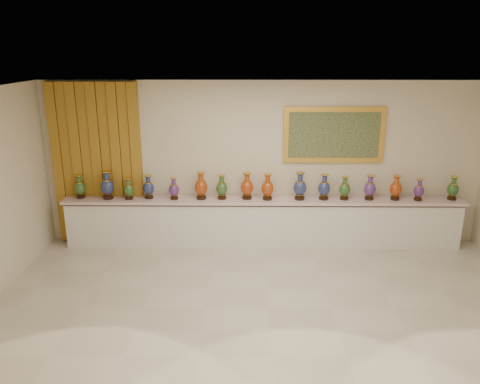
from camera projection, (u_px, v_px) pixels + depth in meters
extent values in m
plane|color=beige|center=(268.00, 308.00, 6.63)|extent=(8.00, 8.00, 0.00)
plane|color=beige|center=(263.00, 164.00, 8.57)|extent=(8.00, 0.00, 8.00)
plane|color=white|center=(272.00, 93.00, 5.74)|extent=(8.00, 8.00, 0.00)
cube|color=#BC8128|center=(98.00, 164.00, 8.55)|extent=(1.64, 0.14, 2.95)
cube|color=gold|center=(334.00, 135.00, 8.36)|extent=(1.80, 0.06, 1.00)
cube|color=#1B3018|center=(334.00, 135.00, 8.33)|extent=(1.62, 0.02, 0.82)
cube|color=white|center=(263.00, 224.00, 8.68)|extent=(7.20, 0.42, 0.81)
cube|color=beige|center=(263.00, 200.00, 8.52)|extent=(7.28, 0.48, 0.05)
cylinder|color=black|center=(81.00, 197.00, 8.56)|extent=(0.15, 0.15, 0.04)
cone|color=gold|center=(81.00, 194.00, 8.55)|extent=(0.13, 0.13, 0.03)
ellipsoid|color=black|center=(80.00, 188.00, 8.51)|extent=(0.24, 0.24, 0.25)
cylinder|color=gold|center=(79.00, 182.00, 8.48)|extent=(0.14, 0.14, 0.01)
cylinder|color=black|center=(79.00, 179.00, 8.47)|extent=(0.08, 0.08, 0.09)
cone|color=black|center=(79.00, 176.00, 8.45)|extent=(0.14, 0.14, 0.03)
cylinder|color=gold|center=(79.00, 175.00, 8.44)|extent=(0.14, 0.14, 0.01)
cylinder|color=black|center=(108.00, 197.00, 8.52)|extent=(0.18, 0.18, 0.05)
cone|color=gold|center=(108.00, 194.00, 8.51)|extent=(0.16, 0.16, 0.03)
ellipsoid|color=#090E3A|center=(107.00, 187.00, 8.47)|extent=(0.26, 0.26, 0.30)
cylinder|color=gold|center=(107.00, 180.00, 8.43)|extent=(0.16, 0.16, 0.01)
cylinder|color=#090E3A|center=(106.00, 177.00, 8.41)|extent=(0.10, 0.10, 0.11)
cone|color=#090E3A|center=(106.00, 173.00, 8.39)|extent=(0.16, 0.16, 0.04)
cylinder|color=gold|center=(106.00, 171.00, 8.38)|extent=(0.17, 0.17, 0.01)
cylinder|color=black|center=(129.00, 198.00, 8.50)|extent=(0.14, 0.14, 0.04)
cone|color=gold|center=(129.00, 196.00, 8.49)|extent=(0.12, 0.12, 0.03)
ellipsoid|color=black|center=(129.00, 190.00, 8.46)|extent=(0.23, 0.23, 0.23)
cylinder|color=gold|center=(128.00, 185.00, 8.43)|extent=(0.12, 0.12, 0.01)
cylinder|color=black|center=(128.00, 182.00, 8.41)|extent=(0.07, 0.07, 0.08)
cone|color=black|center=(128.00, 179.00, 8.40)|extent=(0.12, 0.12, 0.03)
cylinder|color=gold|center=(128.00, 179.00, 8.39)|extent=(0.13, 0.13, 0.01)
cylinder|color=black|center=(149.00, 197.00, 8.55)|extent=(0.15, 0.15, 0.04)
cone|color=gold|center=(149.00, 195.00, 8.54)|extent=(0.13, 0.13, 0.03)
ellipsoid|color=#090E3A|center=(149.00, 188.00, 8.50)|extent=(0.26, 0.26, 0.25)
cylinder|color=gold|center=(148.00, 183.00, 8.47)|extent=(0.14, 0.14, 0.01)
cylinder|color=#090E3A|center=(148.00, 180.00, 8.45)|extent=(0.08, 0.08, 0.09)
cone|color=#090E3A|center=(148.00, 176.00, 8.43)|extent=(0.14, 0.14, 0.03)
cylinder|color=gold|center=(148.00, 175.00, 8.43)|extent=(0.14, 0.14, 0.01)
cylinder|color=black|center=(174.00, 198.00, 8.50)|extent=(0.14, 0.14, 0.04)
cone|color=gold|center=(174.00, 196.00, 8.49)|extent=(0.12, 0.12, 0.03)
ellipsoid|color=#291250|center=(174.00, 190.00, 8.45)|extent=(0.25, 0.25, 0.23)
cylinder|color=gold|center=(174.00, 185.00, 8.42)|extent=(0.13, 0.13, 0.01)
cylinder|color=#291250|center=(174.00, 182.00, 8.41)|extent=(0.07, 0.07, 0.08)
cone|color=#291250|center=(173.00, 179.00, 8.39)|extent=(0.13, 0.13, 0.03)
cylinder|color=gold|center=(173.00, 178.00, 8.39)|extent=(0.13, 0.13, 0.01)
cylinder|color=black|center=(201.00, 197.00, 8.51)|extent=(0.18, 0.18, 0.05)
cone|color=gold|center=(201.00, 195.00, 8.50)|extent=(0.15, 0.15, 0.03)
ellipsoid|color=#850802|center=(201.00, 187.00, 8.46)|extent=(0.25, 0.25, 0.29)
cylinder|color=gold|center=(201.00, 181.00, 8.42)|extent=(0.16, 0.16, 0.01)
cylinder|color=#850802|center=(201.00, 177.00, 8.40)|extent=(0.09, 0.09, 0.11)
cone|color=#850802|center=(201.00, 174.00, 8.38)|extent=(0.16, 0.16, 0.04)
cylinder|color=gold|center=(201.00, 172.00, 8.38)|extent=(0.16, 0.16, 0.01)
cylinder|color=black|center=(222.00, 197.00, 8.52)|extent=(0.16, 0.16, 0.04)
cone|color=gold|center=(222.00, 195.00, 8.51)|extent=(0.14, 0.14, 0.03)
ellipsoid|color=black|center=(222.00, 188.00, 8.47)|extent=(0.26, 0.26, 0.26)
cylinder|color=gold|center=(222.00, 183.00, 8.44)|extent=(0.14, 0.14, 0.01)
cylinder|color=black|center=(222.00, 180.00, 8.42)|extent=(0.08, 0.08, 0.09)
cone|color=black|center=(222.00, 176.00, 8.40)|extent=(0.14, 0.14, 0.03)
cylinder|color=gold|center=(222.00, 175.00, 8.40)|extent=(0.15, 0.15, 0.01)
cylinder|color=black|center=(247.00, 197.00, 8.52)|extent=(0.17, 0.17, 0.05)
cone|color=gold|center=(247.00, 195.00, 8.50)|extent=(0.15, 0.15, 0.03)
ellipsoid|color=#850802|center=(247.00, 187.00, 8.46)|extent=(0.27, 0.27, 0.28)
cylinder|color=gold|center=(247.00, 181.00, 8.43)|extent=(0.16, 0.16, 0.01)
cylinder|color=#850802|center=(247.00, 178.00, 8.41)|extent=(0.09, 0.09, 0.10)
cone|color=#850802|center=(247.00, 174.00, 8.39)|extent=(0.16, 0.16, 0.04)
cylinder|color=gold|center=(247.00, 173.00, 8.38)|extent=(0.16, 0.16, 0.01)
cylinder|color=black|center=(267.00, 198.00, 8.48)|extent=(0.17, 0.17, 0.05)
cone|color=gold|center=(267.00, 195.00, 8.46)|extent=(0.15, 0.15, 0.03)
ellipsoid|color=#850802|center=(268.00, 188.00, 8.42)|extent=(0.23, 0.23, 0.28)
cylinder|color=gold|center=(268.00, 182.00, 8.39)|extent=(0.15, 0.15, 0.01)
cylinder|color=#850802|center=(268.00, 179.00, 8.37)|extent=(0.09, 0.09, 0.10)
cone|color=#850802|center=(268.00, 175.00, 8.35)|extent=(0.15, 0.15, 0.04)
cylinder|color=gold|center=(268.00, 174.00, 8.35)|extent=(0.16, 0.16, 0.01)
cylinder|color=black|center=(300.00, 198.00, 8.48)|extent=(0.18, 0.18, 0.05)
cone|color=gold|center=(300.00, 195.00, 8.47)|extent=(0.16, 0.16, 0.03)
ellipsoid|color=#090E3A|center=(300.00, 188.00, 8.42)|extent=(0.28, 0.28, 0.29)
cylinder|color=gold|center=(300.00, 181.00, 8.39)|extent=(0.16, 0.16, 0.01)
cylinder|color=#090E3A|center=(300.00, 178.00, 8.37)|extent=(0.09, 0.09, 0.11)
cone|color=#090E3A|center=(300.00, 174.00, 8.35)|extent=(0.16, 0.16, 0.04)
cylinder|color=gold|center=(301.00, 173.00, 8.34)|extent=(0.16, 0.16, 0.01)
cylinder|color=black|center=(324.00, 198.00, 8.49)|extent=(0.17, 0.17, 0.05)
cone|color=gold|center=(324.00, 195.00, 8.47)|extent=(0.14, 0.14, 0.03)
ellipsoid|color=#090E3A|center=(324.00, 188.00, 8.44)|extent=(0.28, 0.28, 0.27)
cylinder|color=gold|center=(324.00, 182.00, 8.40)|extent=(0.15, 0.15, 0.01)
cylinder|color=#090E3A|center=(325.00, 179.00, 8.38)|extent=(0.09, 0.09, 0.10)
cone|color=#090E3A|center=(325.00, 176.00, 8.36)|extent=(0.15, 0.15, 0.04)
cylinder|color=gold|center=(325.00, 175.00, 8.36)|extent=(0.15, 0.15, 0.01)
cylinder|color=black|center=(344.00, 198.00, 8.49)|extent=(0.15, 0.15, 0.04)
cone|color=gold|center=(344.00, 196.00, 8.47)|extent=(0.13, 0.13, 0.03)
ellipsoid|color=black|center=(345.00, 189.00, 8.44)|extent=(0.25, 0.25, 0.25)
cylinder|color=gold|center=(345.00, 184.00, 8.41)|extent=(0.14, 0.14, 0.01)
cylinder|color=black|center=(345.00, 181.00, 8.39)|extent=(0.08, 0.08, 0.09)
cone|color=black|center=(345.00, 178.00, 8.37)|extent=(0.14, 0.14, 0.03)
cylinder|color=gold|center=(346.00, 177.00, 8.37)|extent=(0.14, 0.14, 0.01)
cylinder|color=black|center=(369.00, 198.00, 8.48)|extent=(0.16, 0.16, 0.05)
cone|color=gold|center=(369.00, 196.00, 8.47)|extent=(0.14, 0.14, 0.03)
ellipsoid|color=#291250|center=(370.00, 189.00, 8.43)|extent=(0.27, 0.27, 0.26)
cylinder|color=gold|center=(370.00, 183.00, 8.40)|extent=(0.14, 0.14, 0.01)
cylinder|color=#291250|center=(371.00, 180.00, 8.38)|extent=(0.08, 0.08, 0.10)
cone|color=#291250|center=(371.00, 176.00, 8.36)|extent=(0.14, 0.14, 0.04)
cylinder|color=gold|center=(371.00, 175.00, 8.36)|extent=(0.15, 0.15, 0.01)
cylinder|color=black|center=(395.00, 198.00, 8.47)|extent=(0.16, 0.16, 0.05)
cone|color=gold|center=(395.00, 196.00, 8.46)|extent=(0.14, 0.14, 0.03)
ellipsoid|color=#850802|center=(396.00, 189.00, 8.42)|extent=(0.24, 0.24, 0.26)
cylinder|color=gold|center=(396.00, 183.00, 8.39)|extent=(0.14, 0.14, 0.01)
cylinder|color=#850802|center=(397.00, 180.00, 8.37)|extent=(0.08, 0.08, 0.10)
cone|color=#850802|center=(397.00, 176.00, 8.35)|extent=(0.14, 0.14, 0.04)
cylinder|color=gold|center=(397.00, 176.00, 8.35)|extent=(0.15, 0.15, 0.01)
cylinder|color=black|center=(418.00, 199.00, 8.44)|extent=(0.14, 0.14, 0.04)
cone|color=gold|center=(418.00, 197.00, 8.42)|extent=(0.12, 0.12, 0.03)
ellipsoid|color=#291250|center=(419.00, 191.00, 8.39)|extent=(0.20, 0.20, 0.23)
cylinder|color=gold|center=(419.00, 186.00, 8.36)|extent=(0.13, 0.13, 0.01)
cylinder|color=#291250|center=(420.00, 183.00, 8.35)|extent=(0.07, 0.07, 0.08)
cone|color=#291250|center=(420.00, 180.00, 8.33)|extent=(0.13, 0.13, 0.03)
cylinder|color=gold|center=(420.00, 179.00, 8.33)|extent=(0.13, 0.13, 0.01)
cylinder|color=black|center=(452.00, 198.00, 8.48)|extent=(0.15, 0.15, 0.04)
cone|color=gold|center=(452.00, 196.00, 8.47)|extent=(0.13, 0.13, 0.03)
ellipsoid|color=black|center=(453.00, 189.00, 8.43)|extent=(0.21, 0.21, 0.25)
cylinder|color=gold|center=(454.00, 184.00, 8.40)|extent=(0.14, 0.14, 0.01)
cylinder|color=black|center=(454.00, 181.00, 8.38)|extent=(0.08, 0.08, 0.09)
cone|color=black|center=(455.00, 177.00, 8.37)|extent=(0.14, 0.14, 0.03)
cylinder|color=gold|center=(455.00, 177.00, 8.36)|extent=(0.14, 0.14, 0.01)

